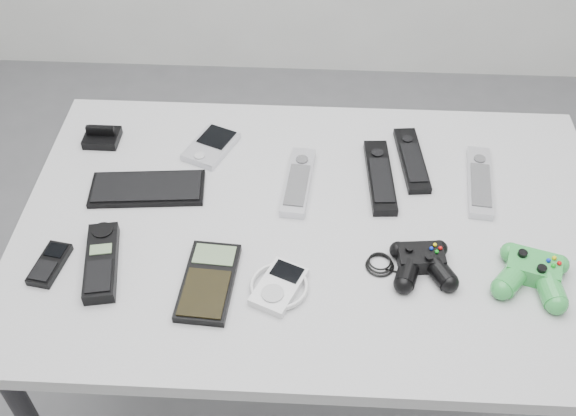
{
  "coord_description": "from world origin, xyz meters",
  "views": [
    {
      "loc": [
        -0.02,
        -0.94,
        1.79
      ],
      "look_at": [
        -0.06,
        0.02,
        0.82
      ],
      "focal_mm": 42.0,
      "sensor_mm": 36.0,
      "label": 1
    }
  ],
  "objects_px": {
    "remote_black_b": "(412,159)",
    "cordless_handset": "(101,262)",
    "remote_black_a": "(380,176)",
    "calculator": "(208,281)",
    "pda": "(211,146)",
    "remote_silver_a": "(298,181)",
    "controller_black": "(422,262)",
    "controller_green": "(533,272)",
    "desk": "(314,245)",
    "mobile_phone": "(50,264)",
    "pda_keyboard": "(147,188)",
    "mp3_player": "(279,286)",
    "remote_silver_b": "(480,181)"
  },
  "relations": [
    {
      "from": "pda",
      "to": "calculator",
      "type": "xyz_separation_m",
      "value": [
        0.05,
        -0.38,
        -0.0
      ]
    },
    {
      "from": "remote_black_b",
      "to": "controller_green",
      "type": "relative_size",
      "value": 1.4
    },
    {
      "from": "pda",
      "to": "controller_green",
      "type": "height_order",
      "value": "controller_green"
    },
    {
      "from": "calculator",
      "to": "controller_black",
      "type": "distance_m",
      "value": 0.4
    },
    {
      "from": "pda",
      "to": "remote_black_b",
      "type": "height_order",
      "value": "pda"
    },
    {
      "from": "pda",
      "to": "cordless_handset",
      "type": "relative_size",
      "value": 0.71
    },
    {
      "from": "remote_silver_a",
      "to": "mp3_player",
      "type": "relative_size",
      "value": 1.76
    },
    {
      "from": "pda",
      "to": "desk",
      "type": "bearing_deg",
      "value": -18.55
    },
    {
      "from": "mp3_player",
      "to": "controller_green",
      "type": "distance_m",
      "value": 0.47
    },
    {
      "from": "remote_silver_b",
      "to": "controller_black",
      "type": "height_order",
      "value": "controller_black"
    },
    {
      "from": "remote_black_a",
      "to": "remote_black_b",
      "type": "relative_size",
      "value": 1.08
    },
    {
      "from": "cordless_handset",
      "to": "remote_black_a",
      "type": "bearing_deg",
      "value": 16.14
    },
    {
      "from": "pda_keyboard",
      "to": "mp3_player",
      "type": "distance_m",
      "value": 0.38
    },
    {
      "from": "remote_silver_a",
      "to": "remote_black_a",
      "type": "height_order",
      "value": "same"
    },
    {
      "from": "mp3_player",
      "to": "mobile_phone",
      "type": "bearing_deg",
      "value": -160.46
    },
    {
      "from": "cordless_handset",
      "to": "calculator",
      "type": "xyz_separation_m",
      "value": [
        0.21,
        -0.03,
        -0.0
      ]
    },
    {
      "from": "pda",
      "to": "remote_silver_a",
      "type": "height_order",
      "value": "remote_silver_a"
    },
    {
      "from": "remote_black_a",
      "to": "mobile_phone",
      "type": "bearing_deg",
      "value": -160.04
    },
    {
      "from": "remote_silver_a",
      "to": "controller_black",
      "type": "distance_m",
      "value": 0.33
    },
    {
      "from": "desk",
      "to": "remote_silver_b",
      "type": "distance_m",
      "value": 0.38
    },
    {
      "from": "remote_silver_a",
      "to": "calculator",
      "type": "relative_size",
      "value": 1.1
    },
    {
      "from": "desk",
      "to": "pda",
      "type": "relative_size",
      "value": 9.37
    },
    {
      "from": "desk",
      "to": "calculator",
      "type": "relative_size",
      "value": 6.54
    },
    {
      "from": "remote_silver_b",
      "to": "desk",
      "type": "bearing_deg",
      "value": -153.22
    },
    {
      "from": "pda",
      "to": "controller_green",
      "type": "distance_m",
      "value": 0.73
    },
    {
      "from": "mobile_phone",
      "to": "mp3_player",
      "type": "height_order",
      "value": "mp3_player"
    },
    {
      "from": "remote_black_b",
      "to": "controller_green",
      "type": "height_order",
      "value": "controller_green"
    },
    {
      "from": "remote_black_b",
      "to": "remote_silver_b",
      "type": "distance_m",
      "value": 0.15
    },
    {
      "from": "remote_black_a",
      "to": "controller_black",
      "type": "relative_size",
      "value": 1.08
    },
    {
      "from": "desk",
      "to": "mobile_phone",
      "type": "xyz_separation_m",
      "value": [
        -0.5,
        -0.14,
        0.08
      ]
    },
    {
      "from": "pda_keyboard",
      "to": "calculator",
      "type": "relative_size",
      "value": 1.3
    },
    {
      "from": "mp3_player",
      "to": "controller_black",
      "type": "bearing_deg",
      "value": 36.92
    },
    {
      "from": "remote_black_b",
      "to": "mobile_phone",
      "type": "bearing_deg",
      "value": -160.43
    },
    {
      "from": "cordless_handset",
      "to": "calculator",
      "type": "distance_m",
      "value": 0.21
    },
    {
      "from": "pda",
      "to": "remote_black_b",
      "type": "xyz_separation_m",
      "value": [
        0.45,
        -0.02,
        -0.0
      ]
    },
    {
      "from": "remote_black_a",
      "to": "mp3_player",
      "type": "distance_m",
      "value": 0.36
    },
    {
      "from": "mobile_phone",
      "to": "calculator",
      "type": "xyz_separation_m",
      "value": [
        0.31,
        -0.03,
        0.0
      ]
    },
    {
      "from": "remote_black_a",
      "to": "cordless_handset",
      "type": "bearing_deg",
      "value": -156.83
    },
    {
      "from": "pda_keyboard",
      "to": "desk",
      "type": "bearing_deg",
      "value": -16.57
    },
    {
      "from": "remote_black_a",
      "to": "calculator",
      "type": "height_order",
      "value": "remote_black_a"
    },
    {
      "from": "calculator",
      "to": "remote_silver_a",
      "type": "bearing_deg",
      "value": 64.7
    },
    {
      "from": "remote_silver_b",
      "to": "mobile_phone",
      "type": "bearing_deg",
      "value": -155.63
    },
    {
      "from": "cordless_handset",
      "to": "calculator",
      "type": "bearing_deg",
      "value": -19.56
    },
    {
      "from": "desk",
      "to": "remote_black_a",
      "type": "distance_m",
      "value": 0.21
    },
    {
      "from": "mobile_phone",
      "to": "controller_green",
      "type": "bearing_deg",
      "value": 10.71
    },
    {
      "from": "remote_black_a",
      "to": "remote_silver_b",
      "type": "bearing_deg",
      "value": -4.68
    },
    {
      "from": "cordless_handset",
      "to": "desk",
      "type": "bearing_deg",
      "value": 8.41
    },
    {
      "from": "controller_black",
      "to": "pda_keyboard",
      "type": "bearing_deg",
      "value": 156.26
    },
    {
      "from": "mp3_player",
      "to": "controller_black",
      "type": "distance_m",
      "value": 0.27
    },
    {
      "from": "remote_black_b",
      "to": "cordless_handset",
      "type": "xyz_separation_m",
      "value": [
        -0.61,
        -0.33,
        0.0
      ]
    }
  ]
}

